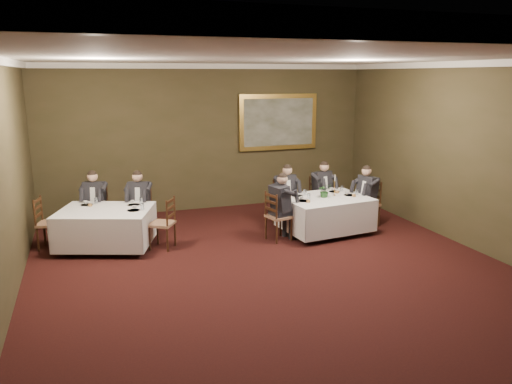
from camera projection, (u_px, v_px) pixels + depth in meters
ground at (287, 285)px, 7.90m from camera, size 10.00×10.00×0.00m
ceiling at (291, 57)px, 7.10m from camera, size 8.00×10.00×0.10m
back_wall at (209, 138)px, 12.10m from camera, size 8.00×0.10×3.50m
right_wall at (498, 162)px, 8.77m from camera, size 0.10×10.00×3.50m
crown_molding at (291, 61)px, 7.11m from camera, size 8.00×10.00×0.12m
table_main at (325, 212)px, 10.42m from camera, size 1.88×1.51×0.67m
table_second at (106, 225)px, 9.49m from camera, size 2.05×1.80×0.67m
chair_main_backleft at (285, 212)px, 11.06m from camera, size 0.50×0.48×1.00m
diner_main_backleft at (285, 202)px, 10.99m from camera, size 0.47×0.53×1.35m
chair_main_backright at (320, 207)px, 11.45m from camera, size 0.52×0.51×1.00m
diner_main_backright at (321, 198)px, 11.38m from camera, size 0.49×0.56×1.35m
chair_main_endleft at (278, 226)px, 10.00m from camera, size 0.51×0.53×1.00m
diner_main_endleft at (279, 215)px, 9.95m from camera, size 0.56×0.50×1.35m
chair_main_endright at (367, 213)px, 10.92m from camera, size 0.52×0.54×1.00m
diner_main_endright at (367, 203)px, 10.86m from camera, size 0.57×0.52×1.35m
chair_sec_backleft at (97, 221)px, 10.38m from camera, size 0.55×0.54×1.00m
diner_sec_backleft at (96, 210)px, 10.32m from camera, size 0.53×0.58×1.35m
chair_sec_backright at (141, 221)px, 10.38m from camera, size 0.56×0.55×1.00m
diner_sec_backright at (140, 210)px, 10.31m from camera, size 0.54×0.59×1.35m
chair_sec_endright at (163, 234)px, 9.52m from camera, size 0.59×0.59×1.00m
chair_sec_endleft at (50, 234)px, 9.53m from camera, size 0.52×0.53×1.00m
centerpiece at (325, 190)px, 10.33m from camera, size 0.31×0.29×0.30m
candlestick at (335, 187)px, 10.49m from camera, size 0.07×0.07×0.46m
place_setting_table_main at (299, 194)px, 10.51m from camera, size 0.33×0.31×0.14m
place_setting_table_second at (90, 203)px, 9.80m from camera, size 0.33×0.31×0.14m
painting at (278, 122)px, 12.53m from camera, size 2.06×0.09×1.39m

